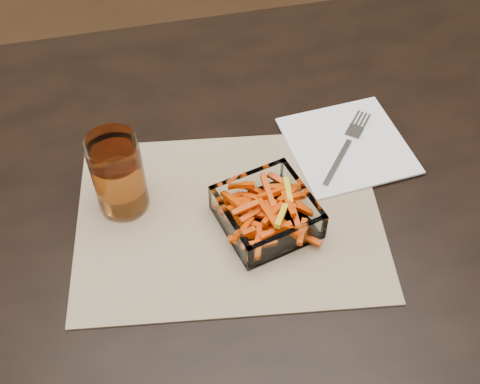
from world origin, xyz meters
name	(u,v)px	position (x,y,z in m)	size (l,w,h in m)	color
dining_table	(306,206)	(0.00, 0.00, 0.66)	(1.60, 0.90, 0.75)	black
placemat	(229,218)	(-0.15, -0.06, 0.75)	(0.45, 0.33, 0.00)	tan
glass_bowl	(267,214)	(-0.09, -0.08, 0.77)	(0.15, 0.15, 0.05)	white
tumbler	(119,177)	(-0.29, 0.00, 0.81)	(0.08, 0.08, 0.13)	white
napkin	(347,145)	(0.07, 0.04, 0.76)	(0.19, 0.19, 0.00)	white
fork	(347,145)	(0.07, 0.04, 0.76)	(0.13, 0.15, 0.00)	silver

